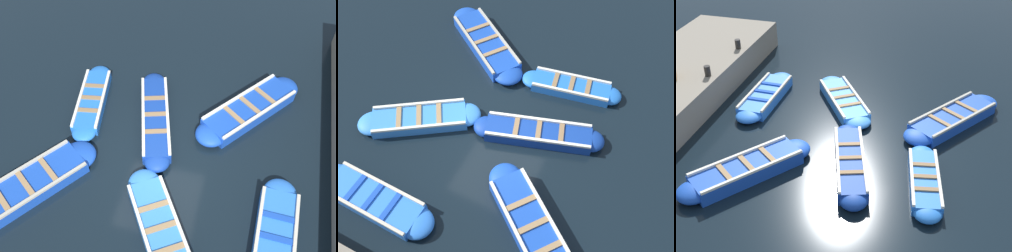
{
  "view_description": "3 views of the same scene",
  "coord_description": "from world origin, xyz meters",
  "views": [
    {
      "loc": [
        -1.8,
        5.89,
        9.05
      ],
      "look_at": [
        -0.03,
        -0.92,
        0.25
      ],
      "focal_mm": 42.0,
      "sensor_mm": 36.0,
      "label": 1
    },
    {
      "loc": [
        -5.55,
        -3.12,
        9.41
      ],
      "look_at": [
        0.05,
        -0.32,
        0.48
      ],
      "focal_mm": 42.0,
      "sensor_mm": 36.0,
      "label": 2
    },
    {
      "loc": [
        2.84,
        -11.05,
        8.09
      ],
      "look_at": [
        -0.23,
        0.59,
        0.19
      ],
      "focal_mm": 50.0,
      "sensor_mm": 36.0,
      "label": 3
    }
  ],
  "objects": [
    {
      "name": "boat_stern_in",
      "position": [
        -3.3,
        1.75,
        0.17
      ],
      "size": [
        0.98,
        3.51,
        0.39
      ],
      "color": "blue",
      "rests_on": "ground"
    },
    {
      "name": "boat_far_corner",
      "position": [
        2.48,
        -1.36,
        0.15
      ],
      "size": [
        1.24,
        3.18,
        0.35
      ],
      "color": "blue",
      "rests_on": "ground"
    },
    {
      "name": "boat_near_quay",
      "position": [
        -2.2,
        -2.16,
        0.2
      ],
      "size": [
        3.11,
        3.62,
        0.46
      ],
      "color": "#1947B7",
      "rests_on": "ground"
    },
    {
      "name": "boat_centre",
      "position": [
        -0.64,
        2.14,
        0.16
      ],
      "size": [
        2.67,
        3.45,
        0.37
      ],
      "color": "#3884E0",
      "rests_on": "ground"
    },
    {
      "name": "boat_inner_gap",
      "position": [
        2.98,
        1.89,
        0.18
      ],
      "size": [
        3.12,
        3.85,
        0.42
      ],
      "color": "#1947B7",
      "rests_on": "ground"
    },
    {
      "name": "ground_plane",
      "position": [
        0.0,
        0.0,
        0.0
      ],
      "size": [
        120.0,
        120.0,
        0.0
      ],
      "primitive_type": "plane",
      "color": "black"
    },
    {
      "name": "boat_outer_right",
      "position": [
        0.41,
        -1.16,
        0.18
      ],
      "size": [
        1.79,
        3.77,
        0.42
      ],
      "color": "navy",
      "rests_on": "ground"
    }
  ]
}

